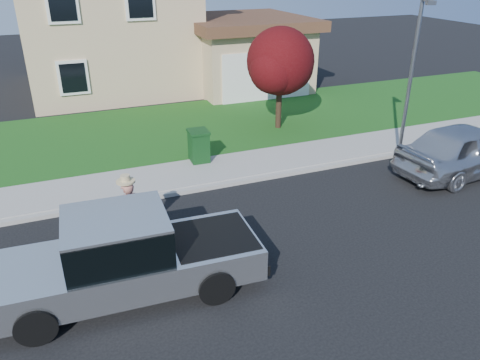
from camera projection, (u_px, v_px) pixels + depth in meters
name	position (u px, v px, depth m)	size (l,w,h in m)	color
ground	(215.00, 243.00, 11.46)	(80.00, 80.00, 0.00)	black
curb	(215.00, 186.00, 14.20)	(40.00, 0.20, 0.12)	gray
sidewalk	(204.00, 172.00, 15.11)	(40.00, 2.00, 0.15)	gray
lawn	(169.00, 130.00, 18.90)	(40.00, 7.00, 0.10)	#164A15
house	(134.00, 26.00, 24.27)	(14.00, 11.30, 6.85)	tan
pickup_truck	(125.00, 258.00, 9.41)	(5.64, 2.27, 1.82)	black
woman	(129.00, 212.00, 11.13)	(0.69, 0.55, 1.82)	tan
sedan	(467.00, 149.00, 14.86)	(1.97, 4.90, 1.67)	#BBBDC3
ornamental_tree	(281.00, 64.00, 17.98)	(2.88, 2.60, 3.96)	black
trash_bin	(199.00, 146.00, 15.54)	(0.68, 0.78, 1.07)	#0F3713
street_lamp	(412.00, 72.00, 15.04)	(0.36, 0.69, 5.29)	slate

